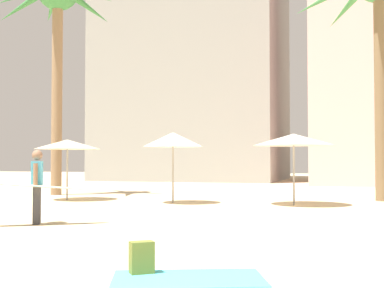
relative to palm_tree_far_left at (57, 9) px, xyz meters
name	(u,v)px	position (x,y,z in m)	size (l,w,h in m)	color
hotel_tower_gray	(196,24)	(0.32, 20.22, 4.47)	(13.67, 11.62, 25.21)	gray
palm_tree_far_left	(57,9)	(0.00, 0.00, 0.00)	(5.69, 5.45, 9.97)	#896B4C
cafe_umbrella_0	(294,140)	(10.45, -2.35, -5.97)	(2.70, 2.70, 2.37)	gray
cafe_umbrella_1	(173,140)	(6.36, -2.78, -5.94)	(2.07, 2.07, 2.46)	gray
cafe_umbrella_3	(67,144)	(2.05, -2.52, -6.05)	(2.44, 2.44, 2.27)	gray
beach_towel	(188,278)	(10.36, -13.72, -8.13)	(1.86, 1.03, 0.01)	#4CC6D6
backpack	(141,258)	(9.71, -13.65, -7.94)	(0.35, 0.35, 0.42)	olive
person_mid_right	(34,184)	(5.33, -9.52, -7.22)	(2.75, 2.00, 1.71)	#3D3D42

